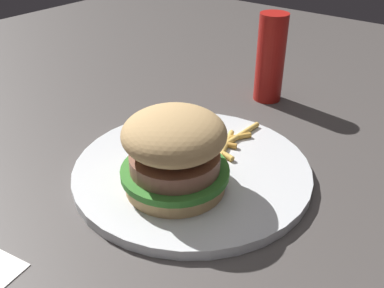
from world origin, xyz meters
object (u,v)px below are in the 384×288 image
object	(u,v)px
plate	(192,170)
sandwich	(175,151)
fries_pile	(218,141)
ketchup_bottle	(271,58)

from	to	relation	value
plate	sandwich	distance (m)	0.07
fries_pile	ketchup_bottle	bearing A→B (deg)	-170.14
fries_pile	ketchup_bottle	world-z (taller)	ketchup_bottle
fries_pile	sandwich	bearing A→B (deg)	8.83
sandwich	fries_pile	distance (m)	0.11
sandwich	ketchup_bottle	distance (m)	0.29
fries_pile	ketchup_bottle	size ratio (longest dim) A/B	0.83
fries_pile	ketchup_bottle	distance (m)	0.19
sandwich	plate	bearing A→B (deg)	-165.93
plate	fries_pile	bearing A→B (deg)	-174.96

